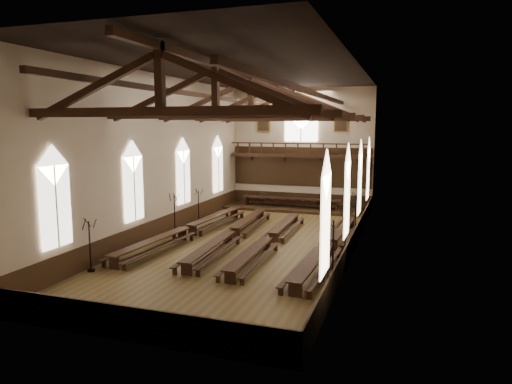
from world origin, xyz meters
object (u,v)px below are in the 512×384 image
(candelabrum_right_near, at_px, (333,260))
(refectory_row_c, at_px, (270,238))
(dais, at_px, (290,208))
(candelabrum_left_mid, at_px, (175,221))
(refectory_row_a, at_px, (188,229))
(candelabrum_right_mid, at_px, (345,240))
(candelabrum_left_near, at_px, (90,255))
(candelabrum_right_far, at_px, (355,221))
(refectory_row_b, at_px, (232,233))
(refectory_row_d, at_px, (330,244))
(high_table, at_px, (290,199))
(candelabrum_left_far, at_px, (199,212))

(candelabrum_right_near, bearing_deg, refectory_row_c, 134.29)
(dais, relative_size, candelabrum_left_mid, 4.36)
(refectory_row_a, xyz_separation_m, candelabrum_right_mid, (9.73, -0.48, 0.19))
(dais, height_order, candelabrum_left_near, candelabrum_left_near)
(refectory_row_a, bearing_deg, candelabrum_right_far, 25.31)
(refectory_row_b, distance_m, refectory_row_d, 6.16)
(high_table, height_order, candelabrum_left_near, candelabrum_left_near)
(refectory_row_b, height_order, candelabrum_left_near, candelabrum_left_near)
(refectory_row_c, xyz_separation_m, candelabrum_left_mid, (-6.80, 1.27, 0.30))
(dais, bearing_deg, refectory_row_d, -66.58)
(candelabrum_left_near, bearing_deg, refectory_row_c, 46.01)
(refectory_row_b, xyz_separation_m, candelabrum_left_far, (-4.25, 4.33, 0.22))
(refectory_row_a, height_order, candelabrum_right_far, candelabrum_right_far)
(candelabrum_right_mid, bearing_deg, refectory_row_a, 177.19)
(refectory_row_b, height_order, high_table, high_table)
(candelabrum_left_mid, bearing_deg, candelabrum_right_near, -27.11)
(refectory_row_b, height_order, candelabrum_right_far, candelabrum_right_far)
(candelabrum_right_near, bearing_deg, high_table, 110.48)
(dais, distance_m, high_table, 0.76)
(candelabrum_left_far, bearing_deg, high_table, 53.56)
(refectory_row_b, xyz_separation_m, high_table, (0.83, 11.21, 0.35))
(high_table, bearing_deg, dais, 88.21)
(high_table, xyz_separation_m, candelabrum_left_far, (-5.08, -6.88, -0.13))
(candelabrum_left_mid, bearing_deg, candelabrum_left_near, -90.00)
(refectory_row_b, relative_size, high_table, 1.69)
(refectory_row_c, bearing_deg, high_table, 98.35)
(refectory_row_c, relative_size, dais, 1.21)
(candelabrum_right_far, bearing_deg, high_table, 131.85)
(refectory_row_a, height_order, candelabrum_left_near, candelabrum_left_near)
(refectory_row_a, height_order, candelabrum_right_near, candelabrum_right_near)
(candelabrum_right_near, xyz_separation_m, candelabrum_right_far, (0.00, 9.40, -0.05))
(candelabrum_left_far, relative_size, candelabrum_right_far, 0.91)
(high_table, bearing_deg, refectory_row_a, -108.12)
(refectory_row_b, relative_size, candelabrum_right_mid, 5.86)
(high_table, xyz_separation_m, candelabrum_right_near, (6.02, -16.13, -0.00))
(refectory_row_c, bearing_deg, dais, 98.35)
(refectory_row_b, bearing_deg, refectory_row_a, -177.62)
(dais, xyz_separation_m, candelabrum_right_near, (6.02, -16.13, 0.76))
(high_table, bearing_deg, candelabrum_right_far, -48.15)
(refectory_row_b, height_order, refectory_row_c, refectory_row_b)
(refectory_row_b, bearing_deg, refectory_row_d, -8.76)
(refectory_row_c, xyz_separation_m, high_table, (-1.72, 11.72, 0.37))
(candelabrum_left_mid, xyz_separation_m, candelabrum_right_near, (11.10, -5.68, 0.07))
(dais, bearing_deg, refectory_row_c, -81.65)
(refectory_row_a, distance_m, high_table, 11.92)
(refectory_row_d, xyz_separation_m, high_table, (-5.26, 12.15, 0.34))
(refectory_row_c, height_order, dais, refectory_row_c)
(refectory_row_c, bearing_deg, candelabrum_left_near, -133.99)
(candelabrum_right_far, bearing_deg, refectory_row_a, -154.69)
(candelabrum_left_near, bearing_deg, candelabrum_right_mid, 32.06)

